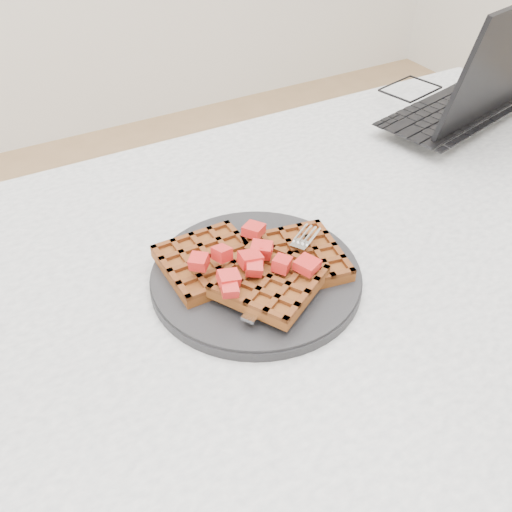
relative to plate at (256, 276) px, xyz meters
name	(u,v)px	position (x,y,z in m)	size (l,w,h in m)	color
table	(336,316)	(0.13, -0.01, -0.12)	(1.20, 0.80, 0.75)	silver
plate	(256,276)	(0.00, 0.00, 0.00)	(0.26, 0.26, 0.02)	black
waffles	(258,266)	(0.00, 0.00, 0.02)	(0.21, 0.20, 0.03)	brown
strawberry_pile	(256,247)	(0.00, 0.00, 0.05)	(0.15, 0.15, 0.02)	#AA0001
fork	(287,272)	(0.03, -0.03, 0.02)	(0.02, 0.18, 0.02)	silver
laptop	(450,96)	(0.53, 0.23, 0.03)	(0.38, 0.32, 0.23)	black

